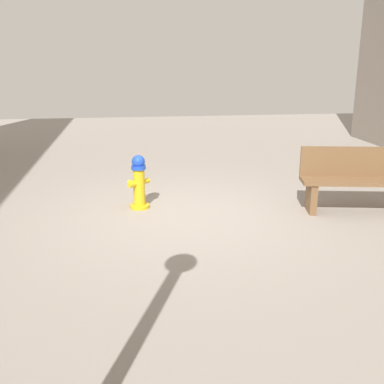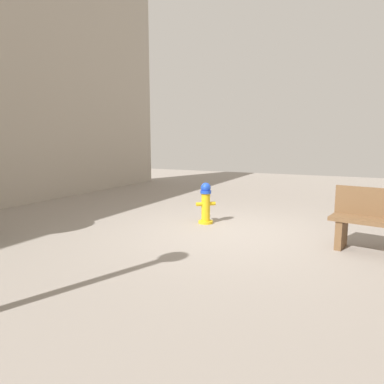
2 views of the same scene
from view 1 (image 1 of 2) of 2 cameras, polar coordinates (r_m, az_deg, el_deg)
name	(u,v)px [view 1 (image 1 of 2)]	position (r m, az deg, el deg)	size (l,w,h in m)	color
ground_plane	(184,216)	(6.69, -0.99, -2.99)	(23.40, 23.40, 0.00)	gray
fire_hydrant	(139,182)	(6.99, -6.62, 1.26)	(0.35, 0.36, 0.82)	gold
bench_near	(356,179)	(7.20, 19.69, 1.53)	(1.67, 0.74, 0.95)	brown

